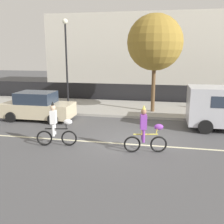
% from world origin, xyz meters
% --- Properties ---
extents(ground_plane, '(80.00, 80.00, 0.00)m').
position_xyz_m(ground_plane, '(0.00, 0.00, 0.00)').
color(ground_plane, '#4C4C4F').
extents(road_centre_line, '(36.00, 0.14, 0.01)m').
position_xyz_m(road_centre_line, '(0.00, -0.50, 0.00)').
color(road_centre_line, beige).
rests_on(road_centre_line, ground).
extents(sidewalk_curb, '(60.00, 5.00, 0.15)m').
position_xyz_m(sidewalk_curb, '(0.00, 6.50, 0.07)').
color(sidewalk_curb, '#9E9B93').
rests_on(sidewalk_curb, ground).
extents(fence_line, '(40.00, 0.08, 1.40)m').
position_xyz_m(fence_line, '(0.00, 9.40, 0.70)').
color(fence_line, black).
rests_on(fence_line, ground).
extents(building_backdrop, '(28.00, 8.00, 7.52)m').
position_xyz_m(building_backdrop, '(3.51, 18.00, 3.76)').
color(building_backdrop, beige).
rests_on(building_backdrop, ground).
extents(parade_cyclist_zebra, '(1.70, 0.54, 1.92)m').
position_xyz_m(parade_cyclist_zebra, '(-3.03, -1.27, 0.84)').
color(parade_cyclist_zebra, black).
rests_on(parade_cyclist_zebra, ground).
extents(parade_cyclist_purple, '(1.70, 0.54, 1.92)m').
position_xyz_m(parade_cyclist_purple, '(0.72, -1.30, 0.84)').
color(parade_cyclist_purple, black).
rests_on(parade_cyclist_purple, ground).
extents(parked_car_beige, '(4.10, 1.92, 1.64)m').
position_xyz_m(parked_car_beige, '(-5.86, 2.66, 0.78)').
color(parked_car_beige, beige).
rests_on(parked_car_beige, ground).
extents(street_lamp_post, '(0.36, 0.36, 5.86)m').
position_xyz_m(street_lamp_post, '(-5.17, 5.78, 3.99)').
color(street_lamp_post, black).
rests_on(street_lamp_post, sidewalk_curb).
extents(street_tree_near_lamp, '(3.43, 3.43, 6.03)m').
position_xyz_m(street_tree_near_lamp, '(0.67, 5.55, 4.46)').
color(street_tree_near_lamp, brown).
rests_on(street_tree_near_lamp, sidewalk_curb).
extents(pedestrian_onlooker, '(0.32, 0.20, 1.62)m').
position_xyz_m(pedestrian_onlooker, '(5.07, 6.57, 1.01)').
color(pedestrian_onlooker, '#33333D').
rests_on(pedestrian_onlooker, sidewalk_curb).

